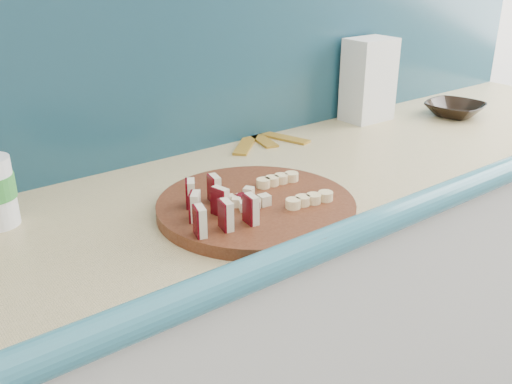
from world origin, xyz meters
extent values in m
cube|color=silver|center=(0.10, 1.50, 0.44)|extent=(2.20, 0.60, 0.88)
cube|color=tan|center=(0.10, 1.50, 0.90)|extent=(2.20, 0.60, 0.03)
cube|color=teal|center=(0.10, 1.20, 0.90)|extent=(2.20, 0.06, 0.03)
cube|color=teal|center=(0.10, 1.79, 1.16)|extent=(2.20, 0.02, 0.50)
cylinder|color=#411C0D|center=(-0.27, 1.38, 0.92)|extent=(0.45, 0.45, 0.02)
cube|color=beige|center=(-0.44, 1.33, 0.96)|extent=(0.02, 0.04, 0.05)
cube|color=#47050B|center=(-0.45, 1.33, 0.96)|extent=(0.01, 0.03, 0.05)
cube|color=beige|center=(-0.41, 1.38, 0.96)|extent=(0.02, 0.04, 0.05)
cube|color=#47050B|center=(-0.42, 1.38, 0.96)|extent=(0.01, 0.03, 0.05)
cube|color=beige|center=(-0.39, 1.44, 0.96)|extent=(0.02, 0.04, 0.05)
cube|color=#47050B|center=(-0.40, 1.44, 0.96)|extent=(0.01, 0.03, 0.05)
cube|color=beige|center=(-0.39, 1.32, 0.96)|extent=(0.02, 0.04, 0.05)
cube|color=#47050B|center=(-0.40, 1.32, 0.96)|extent=(0.01, 0.03, 0.05)
cube|color=beige|center=(-0.36, 1.37, 0.96)|extent=(0.02, 0.04, 0.05)
cube|color=#47050B|center=(-0.37, 1.38, 0.96)|extent=(0.01, 0.03, 0.05)
cube|color=beige|center=(-0.34, 1.43, 0.96)|extent=(0.02, 0.04, 0.05)
cube|color=#47050B|center=(-0.35, 1.43, 0.96)|extent=(0.01, 0.03, 0.05)
cube|color=beige|center=(-0.34, 1.31, 0.96)|extent=(0.02, 0.04, 0.05)
cube|color=#47050B|center=(-0.35, 1.31, 0.96)|extent=(0.01, 0.03, 0.05)
cube|color=beige|center=(-0.29, 1.38, 0.94)|extent=(0.02, 0.02, 0.02)
cube|color=beige|center=(-0.28, 1.39, 0.94)|extent=(0.02, 0.02, 0.02)
cube|color=#47050B|center=(-0.29, 1.41, 0.94)|extent=(0.02, 0.02, 0.02)
cube|color=beige|center=(-0.30, 1.39, 0.94)|extent=(0.02, 0.02, 0.02)
cube|color=beige|center=(-0.31, 1.39, 0.94)|extent=(0.02, 0.02, 0.02)
cube|color=beige|center=(-0.32, 1.38, 0.94)|extent=(0.02, 0.02, 0.02)
cube|color=beige|center=(-0.31, 1.38, 0.94)|extent=(0.02, 0.02, 0.02)
cube|color=beige|center=(-0.30, 1.37, 0.94)|extent=(0.02, 0.02, 0.02)
cube|color=#47050B|center=(-0.28, 1.36, 0.94)|extent=(0.02, 0.02, 0.02)
cylinder|color=#F8D997|center=(-0.23, 1.32, 0.94)|extent=(0.03, 0.03, 0.02)
cylinder|color=#F8D997|center=(-0.21, 1.31, 0.94)|extent=(0.03, 0.03, 0.02)
cylinder|color=#F8D997|center=(-0.19, 1.31, 0.94)|extent=(0.03, 0.03, 0.02)
cylinder|color=#F8D997|center=(-0.16, 1.31, 0.94)|extent=(0.03, 0.03, 0.02)
cylinder|color=#F8D997|center=(-0.22, 1.43, 0.94)|extent=(0.03, 0.03, 0.02)
cylinder|color=#F8D997|center=(-0.19, 1.43, 0.94)|extent=(0.03, 0.03, 0.02)
cylinder|color=#F8D997|center=(-0.17, 1.43, 0.94)|extent=(0.03, 0.03, 0.02)
cylinder|color=#F8D997|center=(-0.15, 1.42, 0.94)|extent=(0.03, 0.03, 0.02)
imported|color=black|center=(0.66, 1.57, 0.93)|extent=(0.21, 0.21, 0.04)
cube|color=white|center=(0.41, 1.71, 1.03)|extent=(0.15, 0.11, 0.25)
cube|color=gold|center=(-0.04, 1.73, 0.91)|extent=(0.15, 0.14, 0.01)
cube|color=gold|center=(0.02, 1.75, 0.91)|extent=(0.07, 0.17, 0.01)
cube|color=gold|center=(0.08, 1.72, 0.91)|extent=(0.08, 0.17, 0.01)
camera|label=1|loc=(-0.91, 0.56, 1.40)|focal=40.00mm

